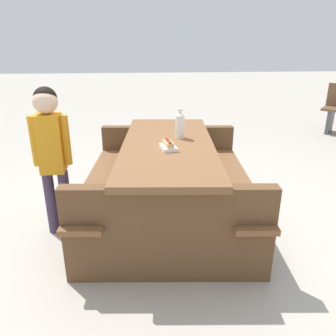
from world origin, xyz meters
The scene contains 5 objects.
ground_plane centered at (0.00, 0.00, 0.00)m, with size 30.00×30.00×0.00m, color #ADA599.
picnic_table centered at (0.00, 0.00, 0.44)m, with size 1.91×1.54×0.75m.
soda_bottle centered at (-0.15, 0.12, 0.87)m, with size 0.08×0.08×0.26m.
hotdog_tray centered at (0.17, -0.01, 0.78)m, with size 0.20×0.14×0.08m.
child_in_coat centered at (0.08, -0.94, 0.79)m, with size 0.20×0.31×1.24m.
Camera 1 is at (2.67, -0.23, 1.56)m, focal length 35.50 mm.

